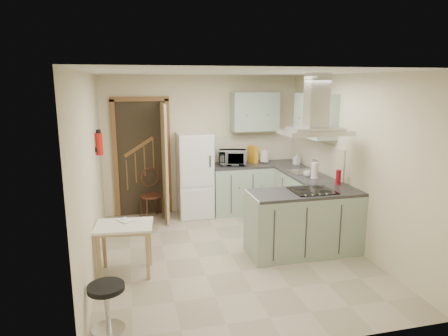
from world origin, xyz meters
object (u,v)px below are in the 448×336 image
object	(u,v)px
extractor_hood	(315,132)
bentwood_chair	(151,196)
stool	(107,307)
drop_leaf_table	(125,249)
microwave	(233,158)
peninsula	(304,222)
fridge	(195,175)

from	to	relation	value
extractor_hood	bentwood_chair	xyz separation A→B (m)	(-2.11, 2.00, -1.31)
bentwood_chair	stool	size ratio (longest dim) A/B	1.69
drop_leaf_table	microwave	distance (m)	2.90
drop_leaf_table	microwave	xyz separation A→B (m)	(1.94, 2.05, 0.71)
extractor_hood	microwave	xyz separation A→B (m)	(-0.62, 1.98, -0.68)
microwave	bentwood_chair	bearing A→B (deg)	-167.86
extractor_hood	bentwood_chair	bearing A→B (deg)	136.54
drop_leaf_table	peninsula	bearing A→B (deg)	7.59
fridge	stool	size ratio (longest dim) A/B	3.13
stool	microwave	xyz separation A→B (m)	(2.11, 3.22, 0.80)
drop_leaf_table	stool	size ratio (longest dim) A/B	1.45
extractor_hood	microwave	size ratio (longest dim) A/B	1.84
fridge	microwave	xyz separation A→B (m)	(0.70, 0.00, 0.29)
fridge	microwave	distance (m)	0.76
drop_leaf_table	stool	world-z (taller)	drop_leaf_table
peninsula	bentwood_chair	world-z (taller)	peninsula
drop_leaf_table	bentwood_chair	bearing A→B (deg)	83.73
peninsula	extractor_hood	distance (m)	1.27
peninsula	microwave	world-z (taller)	microwave
drop_leaf_table	bentwood_chair	xyz separation A→B (m)	(0.45, 2.06, 0.08)
bentwood_chair	microwave	distance (m)	1.61
peninsula	drop_leaf_table	xyz separation A→B (m)	(-2.46, -0.07, -0.12)
peninsula	drop_leaf_table	distance (m)	2.46
peninsula	bentwood_chair	xyz separation A→B (m)	(-2.01, 2.00, -0.04)
extractor_hood	stool	distance (m)	3.34
fridge	bentwood_chair	bearing A→B (deg)	178.84
extractor_hood	stool	bearing A→B (deg)	-155.66
extractor_hood	drop_leaf_table	distance (m)	2.91
stool	bentwood_chair	bearing A→B (deg)	79.04
extractor_hood	peninsula	bearing A→B (deg)	180.00
fridge	stool	xyz separation A→B (m)	(-1.41, -3.22, -0.51)
extractor_hood	bentwood_chair	world-z (taller)	extractor_hood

